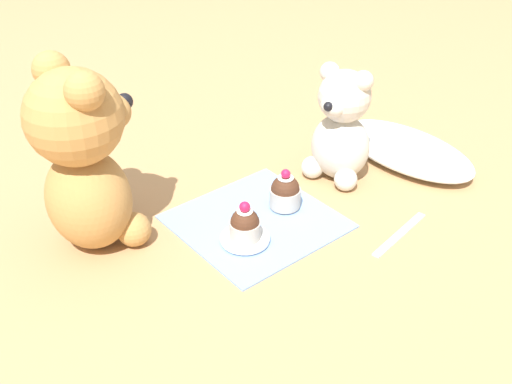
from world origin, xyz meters
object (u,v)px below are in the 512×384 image
object	(u,v)px
cupcake_near_cream_bear	(283,191)
saucer_plate	(245,238)
teddy_bear_cream	(341,128)
teaspoon	(400,234)
teddy_bear_tan	(84,158)
cupcake_near_tan_bear	(245,225)

from	to	relation	value
cupcake_near_cream_bear	saucer_plate	bearing A→B (deg)	-71.99
teddy_bear_cream	teaspoon	xyz separation A→B (m)	(0.18, -0.05, -0.09)
teddy_bear_tan	cupcake_near_cream_bear	xyz separation A→B (m)	(0.11, 0.27, -0.11)
teddy_bear_tan	teaspoon	world-z (taller)	teddy_bear_tan
teddy_bear_tan	cupcake_near_tan_bear	distance (m)	0.24
teddy_bear_cream	teddy_bear_tan	xyz separation A→B (m)	(-0.10, -0.40, 0.05)
cupcake_near_cream_bear	saucer_plate	size ratio (longest dim) A/B	0.90
cupcake_near_tan_bear	teaspoon	xyz separation A→B (m)	(0.13, 0.19, -0.03)
cupcake_near_cream_bear	cupcake_near_tan_bear	size ratio (longest dim) A/B	1.08
teddy_bear_cream	teaspoon	distance (m)	0.21
teddy_bear_tan	teaspoon	bearing A→B (deg)	-129.20
teddy_bear_cream	teddy_bear_tan	distance (m)	0.42
saucer_plate	cupcake_near_tan_bear	distance (m)	0.02
teddy_bear_cream	teddy_bear_tan	world-z (taller)	teddy_bear_tan
teaspoon	cupcake_near_cream_bear	bearing A→B (deg)	108.17
cupcake_near_tan_bear	teaspoon	world-z (taller)	cupcake_near_tan_bear
teddy_bear_tan	teaspoon	size ratio (longest dim) A/B	2.01
cupcake_near_cream_bear	cupcake_near_tan_bear	world-z (taller)	same
cupcake_near_tan_bear	teaspoon	size ratio (longest dim) A/B	0.44
teddy_bear_cream	cupcake_near_tan_bear	distance (m)	0.25
cupcake_near_tan_bear	teddy_bear_tan	bearing A→B (deg)	-131.48
teddy_bear_cream	teaspoon	world-z (taller)	teddy_bear_cream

